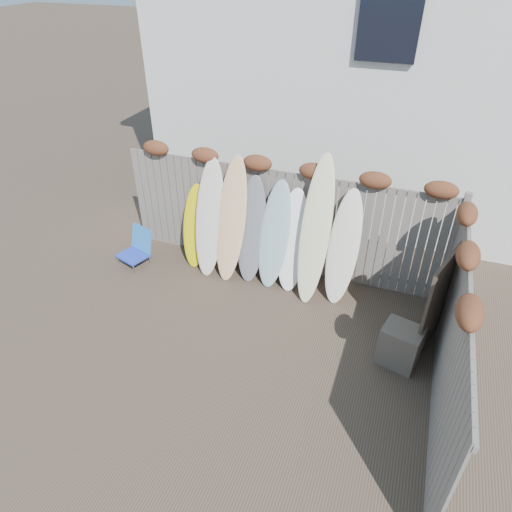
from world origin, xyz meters
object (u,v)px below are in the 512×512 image
(surfboard_0, at_px, (195,226))
(lattice_panel, at_px, (437,303))
(beach_chair, at_px, (137,247))
(wooden_crate, at_px, (400,345))

(surfboard_0, bearing_deg, lattice_panel, -14.94)
(surfboard_0, bearing_deg, beach_chair, -162.40)
(beach_chair, xyz_separation_m, wooden_crate, (5.07, -0.92, -0.01))
(beach_chair, relative_size, lattice_panel, 0.42)
(beach_chair, bearing_deg, surfboard_0, 21.66)
(beach_chair, relative_size, surfboard_0, 0.44)
(wooden_crate, relative_size, lattice_panel, 0.38)
(lattice_panel, relative_size, surfboard_0, 1.04)
(wooden_crate, height_order, surfboard_0, surfboard_0)
(surfboard_0, bearing_deg, wooden_crate, -22.70)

